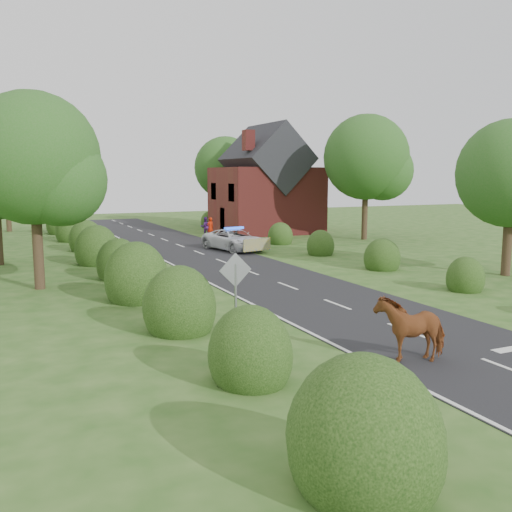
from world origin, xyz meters
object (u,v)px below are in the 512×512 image
cow (410,332)px  pedestrian_red (210,228)px  police_van (234,240)px  pedestrian_purple (205,227)px  road_sign (236,281)px

cow → pedestrian_red: bearing=179.1°
cow → police_van: 22.83m
police_van → pedestrian_purple: 8.92m
road_sign → pedestrian_purple: bearing=72.2°
pedestrian_red → pedestrian_purple: size_ratio=1.02×
cow → police_van: police_van is taller
pedestrian_red → cow: bearing=65.7°
pedestrian_red → pedestrian_purple: bearing=-100.0°
road_sign → police_van: road_sign is taller
cow → police_van: (4.22, 22.43, -0.04)m
road_sign → pedestrian_purple: road_sign is taller
cow → pedestrian_purple: (5.38, 31.28, 0.05)m
road_sign → pedestrian_red: 27.52m
road_sign → pedestrian_purple: size_ratio=1.62×
road_sign → police_van: size_ratio=0.47×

